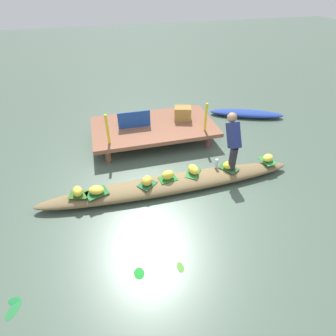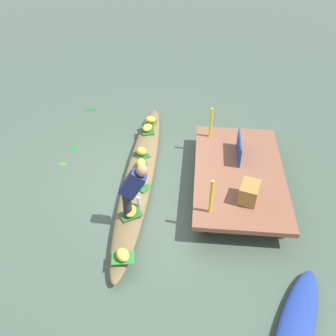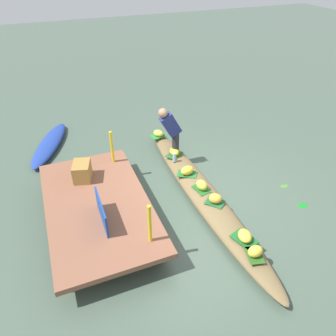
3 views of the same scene
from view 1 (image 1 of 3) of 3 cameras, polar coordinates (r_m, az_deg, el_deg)
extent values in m
plane|color=#445648|center=(5.69, 0.63, -4.42)|extent=(40.00, 40.00, 0.00)
cube|color=brown|center=(7.14, -3.07, 8.83)|extent=(3.20, 1.80, 0.10)
cylinder|color=brown|center=(6.53, -12.68, 2.65)|extent=(0.14, 0.14, 0.34)
cylinder|color=brown|center=(7.00, 8.62, 5.71)|extent=(0.14, 0.14, 0.34)
cylinder|color=brown|center=(7.77, -13.54, 8.47)|extent=(0.14, 0.14, 0.34)
cylinder|color=brown|center=(8.17, 4.84, 10.86)|extent=(0.14, 0.14, 0.34)
ellipsoid|color=brown|center=(5.61, 0.64, -3.44)|extent=(5.43, 0.60, 0.26)
ellipsoid|color=navy|center=(8.85, 16.38, 11.10)|extent=(2.25, 1.31, 0.19)
cube|color=#1F5A2E|center=(5.41, -4.48, -3.46)|extent=(0.44, 0.43, 0.01)
ellipsoid|color=gold|center=(5.36, -4.52, -2.72)|extent=(0.30, 0.31, 0.18)
cube|color=#265728|center=(5.96, 12.83, -0.04)|extent=(0.44, 0.47, 0.01)
ellipsoid|color=yellow|center=(5.91, 12.94, 0.59)|extent=(0.29, 0.22, 0.17)
cube|color=#29591C|center=(5.45, -18.58, -5.41)|extent=(0.40, 0.32, 0.01)
ellipsoid|color=yellow|center=(5.39, -18.76, -4.71)|extent=(0.19, 0.26, 0.18)
cube|color=#1F6624|center=(5.53, -0.01, -2.30)|extent=(0.40, 0.29, 0.01)
ellipsoid|color=yellow|center=(5.47, -0.01, -1.50)|extent=(0.29, 0.23, 0.20)
cube|color=#24692E|center=(5.71, 5.39, -1.03)|extent=(0.43, 0.48, 0.01)
ellipsoid|color=yellow|center=(5.65, 5.44, -0.30)|extent=(0.25, 0.32, 0.19)
cube|color=#278134|center=(6.45, 20.45, 1.49)|extent=(0.31, 0.40, 0.01)
ellipsoid|color=#F9D649|center=(6.40, 20.59, 2.05)|extent=(0.33, 0.31, 0.16)
cube|color=#1B5C27|center=(5.39, -14.93, -5.15)|extent=(0.48, 0.40, 0.01)
ellipsoid|color=gold|center=(5.34, -15.05, -4.57)|extent=(0.34, 0.29, 0.15)
cylinder|color=#28282D|center=(5.79, 13.66, 1.90)|extent=(0.16, 0.16, 0.55)
cube|color=navy|center=(5.62, 13.84, 6.81)|extent=(0.18, 0.50, 0.59)
sphere|color=#9E7556|center=(5.61, 13.52, 10.47)|extent=(0.20, 0.20, 0.20)
cylinder|color=#A9CCE4|center=(5.88, 10.31, 0.98)|extent=(0.07, 0.07, 0.21)
cube|color=navy|center=(6.95, -7.24, 10.21)|extent=(0.83, 0.04, 0.43)
cylinder|color=gold|center=(6.31, -12.81, 8.08)|extent=(0.06, 0.06, 0.72)
cylinder|color=gold|center=(6.76, 8.09, 10.71)|extent=(0.06, 0.06, 0.72)
cube|color=olive|center=(7.32, 3.16, 11.57)|extent=(0.51, 0.43, 0.36)
ellipsoid|color=#177D23|center=(4.44, -6.18, -21.48)|extent=(0.17, 0.21, 0.01)
ellipsoid|color=#458028|center=(4.47, 2.66, -20.43)|extent=(0.12, 0.20, 0.01)
ellipsoid|color=#1F6732|center=(4.67, -30.11, -24.71)|extent=(0.26, 0.34, 0.01)
ellipsoid|color=#16652D|center=(4.74, -29.99, -23.39)|extent=(0.20, 0.17, 0.01)
camera|label=2|loc=(8.81, 49.32, 35.91)|focal=38.52mm
camera|label=3|loc=(7.38, -49.82, 30.44)|focal=34.26mm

